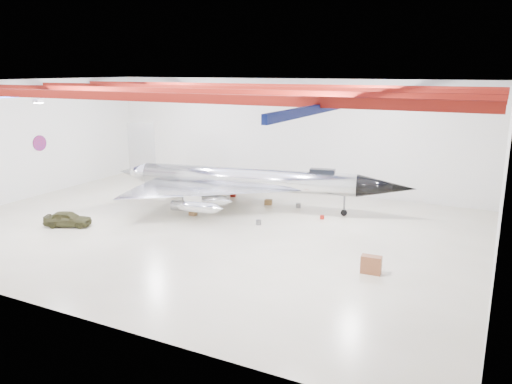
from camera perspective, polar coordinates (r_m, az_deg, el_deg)
The scene contains 18 objects.
floor at distance 38.70m, azimuth -5.64°, elevation -4.08°, with size 40.00×40.00×0.00m, color beige.
wall_back at distance 50.52m, azimuth 3.37°, elevation 6.59°, with size 40.00×40.00×0.00m, color silver.
wall_left at distance 50.90m, azimuth -25.30°, elevation 5.34°, with size 30.00×30.00×0.00m, color silver.
wall_right at distance 31.67m, azimuth 26.38°, elevation 0.79°, with size 30.00×30.00×0.00m, color silver.
ceiling at distance 36.84m, azimuth -6.05°, elevation 12.43°, with size 40.00×40.00×0.00m, color #0A0F38.
ceiling_structure at distance 36.86m, azimuth -6.03°, elevation 11.37°, with size 39.50×29.50×1.08m.
wall_roundel at distance 52.17m, azimuth -23.49°, elevation 5.14°, with size 1.50×1.50×0.10m, color #B21414.
jet_aircraft at distance 43.24m, azimuth -1.19°, elevation 1.15°, with size 26.28×17.70×7.22m.
jeep at distance 41.33m, azimuth -20.72°, elevation -2.88°, with size 1.43×3.56×1.21m, color #38371C.
desk at distance 30.79m, azimuth 13.02°, elevation -8.10°, with size 1.20×0.60×1.10m, color brown.
crate_ply at distance 41.99m, azimuth -7.22°, elevation -2.39°, with size 0.58×0.46×0.41m, color olive.
toolbox_red at distance 47.79m, azimuth -2.62°, elevation -0.33°, with size 0.49×0.40×0.35m, color maroon.
engine_drum at distance 39.21m, azimuth 0.29°, elevation -3.48°, with size 0.41×0.41×0.37m, color #59595B.
parts_bin at distance 44.98m, azimuth 1.42°, elevation -1.16°, with size 0.63×0.51×0.44m, color olive.
crate_small at distance 48.48m, azimuth -5.45°, elevation -0.21°, with size 0.42×0.33×0.29m, color #59595B.
tool_chest at distance 40.99m, azimuth 7.56°, elevation -2.87°, with size 0.36×0.36×0.32m, color maroon.
oil_barrel at distance 45.97m, azimuth -4.66°, elevation -0.88°, with size 0.62×0.50×0.44m, color olive.
spares_box at distance 44.13m, azimuth 4.86°, elevation -1.54°, with size 0.43×0.43×0.39m, color #59595B.
Camera 1 is at (19.86, -31.02, 11.87)m, focal length 35.00 mm.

